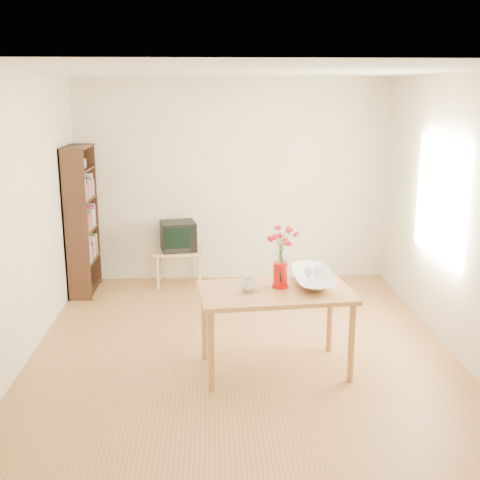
{
  "coord_description": "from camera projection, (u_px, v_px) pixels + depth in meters",
  "views": [
    {
      "loc": [
        -0.29,
        -5.44,
        2.44
      ],
      "look_at": [
        0.0,
        0.3,
        1.0
      ],
      "focal_mm": 45.0,
      "sensor_mm": 36.0,
      "label": 1
    }
  ],
  "objects": [
    {
      "name": "flowers",
      "position": [
        281.0,
        244.0,
        5.21
      ],
      "size": [
        0.25,
        0.25,
        0.36
      ],
      "primitive_type": null,
      "color": "#ED3741",
      "rests_on": "pitcher"
    },
    {
      "name": "tv_stand",
      "position": [
        179.0,
        256.0,
        7.66
      ],
      "size": [
        0.6,
        0.45,
        0.46
      ],
      "color": "tan",
      "rests_on": "ground"
    },
    {
      "name": "teacup_a",
      "position": [
        309.0,
        261.0,
        5.37
      ],
      "size": [
        0.08,
        0.08,
        0.06
      ],
      "primitive_type": "imported",
      "rotation": [
        0.0,
        0.0,
        0.19
      ],
      "color": "white",
      "rests_on": "bowl"
    },
    {
      "name": "room",
      "position": [
        245.0,
        216.0,
        5.57
      ],
      "size": [
        4.5,
        4.5,
        4.5
      ],
      "color": "olive",
      "rests_on": "ground"
    },
    {
      "name": "teacup_b",
      "position": [
        318.0,
        260.0,
        5.4
      ],
      "size": [
        0.08,
        0.08,
        0.06
      ],
      "primitive_type": "imported",
      "rotation": [
        0.0,
        0.0,
        1.79
      ],
      "color": "white",
      "rests_on": "bowl"
    },
    {
      "name": "bowl",
      "position": [
        313.0,
        255.0,
        5.36
      ],
      "size": [
        0.55,
        0.55,
        0.51
      ],
      "primitive_type": "imported",
      "rotation": [
        0.0,
        0.0,
        -0.02
      ],
      "color": "white",
      "rests_on": "table"
    },
    {
      "name": "mug",
      "position": [
        248.0,
        285.0,
        5.19
      ],
      "size": [
        0.16,
        0.16,
        0.1
      ],
      "primitive_type": "imported",
      "rotation": [
        0.0,
        0.0,
        3.46
      ],
      "color": "white",
      "rests_on": "table"
    },
    {
      "name": "table",
      "position": [
        275.0,
        300.0,
        5.24
      ],
      "size": [
        1.38,
        0.87,
        0.75
      ],
      "rotation": [
        0.0,
        0.0,
        0.1
      ],
      "color": "#A76D39",
      "rests_on": "ground"
    },
    {
      "name": "television",
      "position": [
        178.0,
        235.0,
        7.61
      ],
      "size": [
        0.49,
        0.46,
        0.37
      ],
      "rotation": [
        0.0,
        0.0,
        0.19
      ],
      "color": "black",
      "rests_on": "tv_stand"
    },
    {
      "name": "bookshelf",
      "position": [
        82.0,
        226.0,
        7.28
      ],
      "size": [
        0.28,
        0.7,
        1.8
      ],
      "color": "black",
      "rests_on": "ground"
    },
    {
      "name": "pitcher",
      "position": [
        280.0,
        276.0,
        5.28
      ],
      "size": [
        0.15,
        0.22,
        0.22
      ],
      "rotation": [
        0.0,
        0.0,
        -0.07
      ],
      "color": "red",
      "rests_on": "table"
    }
  ]
}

